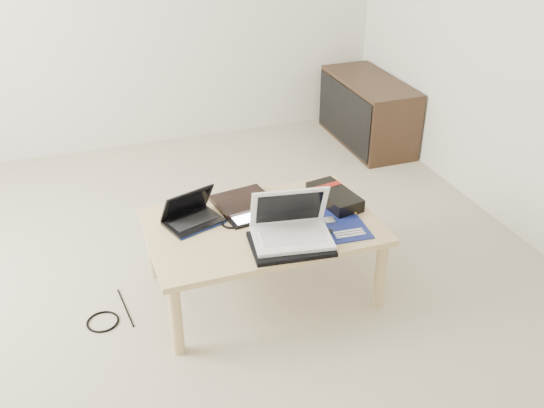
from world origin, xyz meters
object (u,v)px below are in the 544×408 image
object	(u,v)px
gpu_box	(334,197)
media_cabinet	(367,111)
coffee_table	(262,232)
white_laptop	(291,227)
netbook	(192,216)

from	to	relation	value
gpu_box	media_cabinet	bearing A→B (deg)	56.78
coffee_table	white_laptop	bearing A→B (deg)	-66.35
media_cabinet	netbook	xyz separation A→B (m)	(-1.67, -1.38, 0.19)
netbook	gpu_box	xyz separation A→B (m)	(0.73, -0.05, -0.00)
media_cabinet	coffee_table	bearing A→B (deg)	-131.92
coffee_table	gpu_box	bearing A→B (deg)	9.90
media_cabinet	gpu_box	xyz separation A→B (m)	(-0.94, -1.44, 0.18)
media_cabinet	white_laptop	xyz separation A→B (m)	(-1.27, -1.69, 0.22)
netbook	white_laptop	world-z (taller)	white_laptop
media_cabinet	white_laptop	size ratio (longest dim) A/B	2.33
netbook	white_laptop	xyz separation A→B (m)	(0.39, -0.31, 0.03)
coffee_table	white_laptop	distance (m)	0.23
netbook	white_laptop	distance (m)	0.50
netbook	gpu_box	distance (m)	0.73
media_cabinet	white_laptop	bearing A→B (deg)	-127.07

